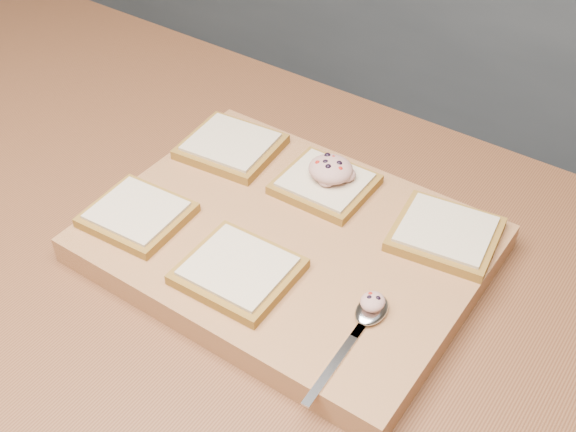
% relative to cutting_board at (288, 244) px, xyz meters
% --- Properties ---
extents(cutting_board, '(0.44, 0.34, 0.04)m').
position_rel_cutting_board_xyz_m(cutting_board, '(0.00, 0.00, 0.00)').
color(cutting_board, '#AA7549').
rests_on(cutting_board, island_counter).
extents(bread_far_left, '(0.13, 0.12, 0.02)m').
position_rel_cutting_board_xyz_m(bread_far_left, '(-0.16, 0.09, 0.03)').
color(bread_far_left, olive).
rests_on(bread_far_left, cutting_board).
extents(bread_far_center, '(0.11, 0.10, 0.02)m').
position_rel_cutting_board_xyz_m(bread_far_center, '(-0.01, 0.09, 0.03)').
color(bread_far_center, olive).
rests_on(bread_far_center, cutting_board).
extents(bread_far_right, '(0.13, 0.12, 0.02)m').
position_rel_cutting_board_xyz_m(bread_far_right, '(0.16, 0.10, 0.03)').
color(bread_far_right, olive).
rests_on(bread_far_right, cutting_board).
extents(bread_near_left, '(0.12, 0.11, 0.02)m').
position_rel_cutting_board_xyz_m(bread_near_left, '(-0.16, -0.08, 0.03)').
color(bread_near_left, olive).
rests_on(bread_near_left, cutting_board).
extents(bread_near_center, '(0.12, 0.11, 0.02)m').
position_rel_cutting_board_xyz_m(bread_near_center, '(-0.01, -0.09, 0.03)').
color(bread_near_center, olive).
rests_on(bread_near_center, cutting_board).
extents(tuna_salad_dollop, '(0.06, 0.05, 0.03)m').
position_rel_cutting_board_xyz_m(tuna_salad_dollop, '(-0.01, 0.10, 0.05)').
color(tuna_salad_dollop, tan).
rests_on(tuna_salad_dollop, bread_far_center).
extents(spoon, '(0.03, 0.16, 0.01)m').
position_rel_cutting_board_xyz_m(spoon, '(0.14, -0.06, 0.02)').
color(spoon, silver).
rests_on(spoon, cutting_board).
extents(spoon_salad, '(0.03, 0.03, 0.02)m').
position_rel_cutting_board_xyz_m(spoon_salad, '(0.14, -0.05, 0.04)').
color(spoon_salad, tan).
rests_on(spoon_salad, spoon).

